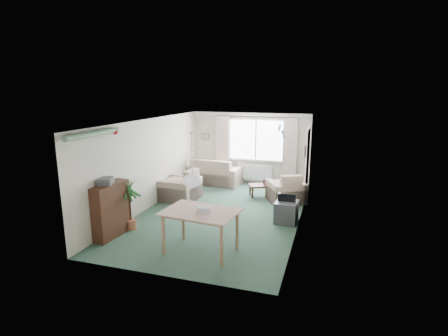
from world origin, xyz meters
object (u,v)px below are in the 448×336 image
(dining_table, at_px, (201,232))
(tv_cube, at_px, (286,212))
(houseplant, at_px, (130,204))
(sofa, at_px, (215,171))
(armchair_left, at_px, (180,184))
(pet_bed, at_px, (282,199))
(coffee_table, at_px, (263,190))
(armchair_corner, at_px, (286,187))
(bookshelf, at_px, (111,210))

(dining_table, bearing_deg, tv_cube, 56.48)
(houseplant, distance_m, tv_cube, 3.70)
(sofa, distance_m, armchair_left, 2.00)
(pet_bed, bearing_deg, armchair_left, -165.88)
(armchair_left, bearing_deg, coffee_table, 119.71)
(pet_bed, bearing_deg, tv_cube, -78.77)
(armchair_left, xyz_separation_m, dining_table, (1.80, -2.97, -0.05))
(armchair_left, distance_m, houseplant, 2.39)
(armchair_left, xyz_separation_m, coffee_table, (2.23, 1.05, -0.28))
(sofa, xyz_separation_m, pet_bed, (2.48, -1.23, -0.38))
(armchair_corner, xyz_separation_m, armchair_left, (-2.98, -0.74, 0.03))
(coffee_table, bearing_deg, armchair_corner, -22.82)
(dining_table, bearing_deg, bookshelf, 176.50)
(armchair_left, distance_m, coffee_table, 2.49)
(sofa, height_order, bookshelf, bookshelf)
(tv_cube, distance_m, pet_bed, 1.63)
(coffee_table, xyz_separation_m, houseplant, (-2.38, -3.44, 0.43))
(pet_bed, bearing_deg, coffee_table, 153.18)
(sofa, bearing_deg, pet_bed, 157.08)
(coffee_table, distance_m, pet_bed, 0.74)
(armchair_corner, relative_size, bookshelf, 0.80)
(coffee_table, relative_size, dining_table, 0.60)
(bookshelf, bearing_deg, tv_cube, 33.03)
(sofa, distance_m, armchair_corner, 2.85)
(dining_table, bearing_deg, armchair_corner, 72.49)
(coffee_table, bearing_deg, pet_bed, -26.82)
(sofa, relative_size, bookshelf, 1.48)
(dining_table, relative_size, pet_bed, 2.18)
(coffee_table, distance_m, bookshelf, 4.69)
(bookshelf, relative_size, houseplant, 0.98)
(coffee_table, distance_m, tv_cube, 2.15)
(bookshelf, distance_m, dining_table, 2.15)
(sofa, xyz_separation_m, bookshelf, (-0.74, -4.80, 0.15))
(bookshelf, bearing_deg, dining_table, 0.35)
(bookshelf, bearing_deg, pet_bed, 51.72)
(armchair_left, bearing_deg, bookshelf, -2.40)
(coffee_table, bearing_deg, sofa, 153.75)
(sofa, distance_m, houseplant, 4.38)
(coffee_table, xyz_separation_m, tv_cube, (0.97, -1.92, 0.08))
(armchair_corner, relative_size, dining_table, 0.72)
(armchair_corner, xyz_separation_m, tv_cube, (0.22, -1.60, -0.17))
(dining_table, bearing_deg, houseplant, 163.30)
(armchair_left, relative_size, pet_bed, 1.68)
(armchair_corner, distance_m, dining_table, 3.89)
(armchair_left, height_order, dining_table, armchair_left)
(armchair_corner, bearing_deg, armchair_left, -14.77)
(bookshelf, height_order, dining_table, bookshelf)
(houseplant, relative_size, dining_table, 0.91)
(houseplant, bearing_deg, armchair_corner, 45.02)
(coffee_table, xyz_separation_m, dining_table, (-0.43, -4.03, 0.24))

